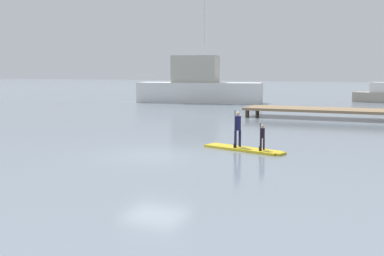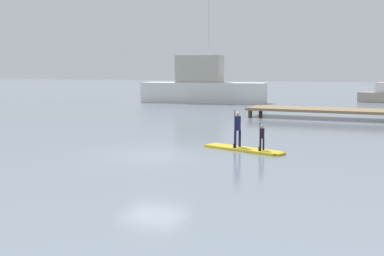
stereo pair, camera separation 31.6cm
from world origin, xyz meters
name	(u,v)px [view 1 (the left image)]	position (x,y,z in m)	size (l,w,h in m)	color
ground_plane	(155,155)	(0.00, 0.00, 0.00)	(240.00, 240.00, 0.00)	slate
paddleboard_near	(244,149)	(2.88, 2.58, 0.05)	(3.77, 1.88, 0.10)	gold
paddler_adult	(238,127)	(2.55, 2.68, 0.97)	(0.34, 0.47, 1.59)	#19194C
paddler_child_solo	(262,136)	(3.74, 2.28, 0.69)	(0.23, 0.37, 1.12)	black
fishing_boat_white_large	(198,86)	(-10.45, 29.45, 1.70)	(12.81, 5.15, 11.64)	silver
floating_dock	(322,110)	(3.67, 17.82, 0.59)	(10.54, 3.17, 0.69)	#846B4C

